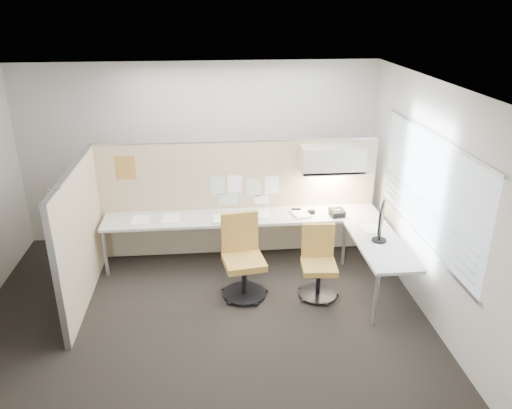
{
  "coord_description": "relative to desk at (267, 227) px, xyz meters",
  "views": [
    {
      "loc": [
        0.17,
        -5.31,
        3.65
      ],
      "look_at": [
        0.74,
        0.8,
        1.1
      ],
      "focal_mm": 35.0,
      "sensor_mm": 36.0,
      "label": 1
    }
  ],
  "objects": [
    {
      "name": "paper_stack_1",
      "position": [
        -1.37,
        0.12,
        0.14
      ],
      "size": [
        0.23,
        0.3,
        0.02
      ],
      "primitive_type": "cube",
      "rotation": [
        0.0,
        0.0,
        -0.01
      ],
      "color": "white",
      "rests_on": "desk"
    },
    {
      "name": "paper_stack_2",
      "position": [
        -0.65,
        0.01,
        0.15
      ],
      "size": [
        0.23,
        0.3,
        0.04
      ],
      "primitive_type": "cube",
      "rotation": [
        0.0,
        0.0,
        -0.01
      ],
      "color": "white",
      "rests_on": "desk"
    },
    {
      "name": "wall_front",
      "position": [
        -0.93,
        -3.38,
        0.8
      ],
      "size": [
        5.5,
        0.02,
        2.8
      ],
      "primitive_type": "cube",
      "color": "beige",
      "rests_on": "ground"
    },
    {
      "name": "paper_stack_4",
      "position": [
        0.5,
        0.1,
        0.14
      ],
      "size": [
        0.28,
        0.34,
        0.03
      ],
      "primitive_type": "cube",
      "rotation": [
        0.0,
        0.0,
        0.2
      ],
      "color": "white",
      "rests_on": "desk"
    },
    {
      "name": "floor",
      "position": [
        -0.93,
        -1.13,
        -0.61
      ],
      "size": [
        5.5,
        4.5,
        0.01
      ],
      "primitive_type": "cube",
      "color": "black",
      "rests_on": "ground"
    },
    {
      "name": "paper_stack_3",
      "position": [
        -0.06,
        0.16,
        0.14
      ],
      "size": [
        0.25,
        0.31,
        0.02
      ],
      "primitive_type": "cube",
      "rotation": [
        0.0,
        0.0,
        -0.07
      ],
      "color": "white",
      "rests_on": "desk"
    },
    {
      "name": "partition_back",
      "position": [
        -0.38,
        0.47,
        0.27
      ],
      "size": [
        4.1,
        0.06,
        1.75
      ],
      "primitive_type": "cube",
      "color": "tan",
      "rests_on": "floor"
    },
    {
      "name": "window_pane",
      "position": [
        1.79,
        -1.13,
        0.95
      ],
      "size": [
        0.01,
        2.8,
        1.3
      ],
      "primitive_type": "cube",
      "color": "#9AA4B2",
      "rests_on": "wall_right"
    },
    {
      "name": "task_light_strip",
      "position": [
        0.97,
        0.26,
        0.7
      ],
      "size": [
        0.6,
        0.06,
        0.02
      ],
      "primitive_type": "cube",
      "color": "#FFEABF",
      "rests_on": "overhead_bin"
    },
    {
      "name": "partition_left",
      "position": [
        -2.43,
        -0.63,
        0.27
      ],
      "size": [
        0.06,
        2.2,
        1.75
      ],
      "primitive_type": "cube",
      "color": "tan",
      "rests_on": "floor"
    },
    {
      "name": "overhead_bin",
      "position": [
        0.97,
        0.26,
        0.91
      ],
      "size": [
        0.9,
        0.36,
        0.38
      ],
      "primitive_type": "cube",
      "color": "beige",
      "rests_on": "partition_back"
    },
    {
      "name": "stapler",
      "position": [
        0.46,
        0.23,
        0.15
      ],
      "size": [
        0.14,
        0.06,
        0.05
      ],
      "primitive_type": "cube",
      "rotation": [
        0.0,
        0.0,
        -0.11
      ],
      "color": "black",
      "rests_on": "desk"
    },
    {
      "name": "paper_stack_0",
      "position": [
        -1.8,
        0.11,
        0.14
      ],
      "size": [
        0.23,
        0.3,
        0.03
      ],
      "primitive_type": "cube",
      "rotation": [
        0.0,
        0.0,
        0.01
      ],
      "color": "white",
      "rests_on": "desk"
    },
    {
      "name": "tape_dispenser",
      "position": [
        0.66,
        0.12,
        0.16
      ],
      "size": [
        0.1,
        0.06,
        0.06
      ],
      "primitive_type": "cube",
      "rotation": [
        0.0,
        0.0,
        0.03
      ],
      "color": "black",
      "rests_on": "desk"
    },
    {
      "name": "coat_hook",
      "position": [
        -2.51,
        -1.32,
        0.82
      ],
      "size": [
        0.18,
        0.44,
        1.33
      ],
      "color": "silver",
      "rests_on": "partition_left"
    },
    {
      "name": "paper_stack_5",
      "position": [
        1.35,
        -0.48,
        0.14
      ],
      "size": [
        0.26,
        0.33,
        0.02
      ],
      "primitive_type": "cube",
      "rotation": [
        0.0,
        0.0,
        0.12
      ],
      "color": "white",
      "rests_on": "desk"
    },
    {
      "name": "wall_back",
      "position": [
        -0.93,
        1.12,
        0.8
      ],
      "size": [
        5.5,
        0.02,
        2.8
      ],
      "primitive_type": "cube",
      "color": "beige",
      "rests_on": "ground"
    },
    {
      "name": "ceiling",
      "position": [
        -0.93,
        -1.13,
        2.2
      ],
      "size": [
        5.5,
        4.5,
        0.01
      ],
      "primitive_type": "cube",
      "color": "white",
      "rests_on": "wall_back"
    },
    {
      "name": "chair_left",
      "position": [
        -0.4,
        -0.73,
        -0.09
      ],
      "size": [
        0.58,
        0.6,
        1.09
      ],
      "rotation": [
        0.0,
        0.0,
        0.15
      ],
      "color": "black",
      "rests_on": "floor"
    },
    {
      "name": "phone",
      "position": [
        1.02,
        0.02,
        0.18
      ],
      "size": [
        0.24,
        0.22,
        0.12
      ],
      "rotation": [
        0.0,
        0.0,
        0.17
      ],
      "color": "black",
      "rests_on": "desk"
    },
    {
      "name": "wall_right",
      "position": [
        1.82,
        -1.13,
        0.8
      ],
      "size": [
        0.02,
        4.5,
        2.8
      ],
      "primitive_type": "cube",
      "color": "beige",
      "rests_on": "ground"
    },
    {
      "name": "desk",
      "position": [
        0.0,
        0.0,
        0.0
      ],
      "size": [
        4.0,
        2.07,
        0.73
      ],
      "color": "beige",
      "rests_on": "floor"
    },
    {
      "name": "poster",
      "position": [
        -1.98,
        0.44,
        0.82
      ],
      "size": [
        0.28,
        0.0,
        0.35
      ],
      "primitive_type": "cube",
      "color": "orange",
      "rests_on": "partition_back"
    },
    {
      "name": "chair_right",
      "position": [
        0.58,
        -0.84,
        -0.16
      ],
      "size": [
        0.5,
        0.5,
        0.94
      ],
      "rotation": [
        0.0,
        0.0,
        -0.08
      ],
      "color": "black",
      "rests_on": "floor"
    },
    {
      "name": "monitor",
      "position": [
        1.37,
        -0.82,
        0.41
      ],
      "size": [
        0.22,
        0.43,
        0.48
      ],
      "rotation": [
        0.0,
        0.0,
        1.14
      ],
      "color": "black",
      "rests_on": "desk"
    },
    {
      "name": "pinned_papers",
      "position": [
        -0.3,
        0.44,
        0.43
      ],
      "size": [
        1.01,
        0.0,
        0.47
      ],
      "color": "#8CBF8C",
      "rests_on": "partition_back"
    }
  ]
}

